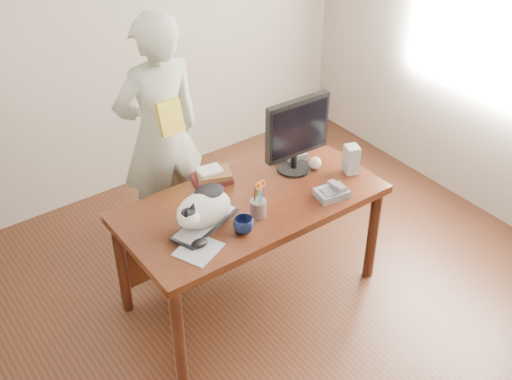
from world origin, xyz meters
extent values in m
plane|color=black|center=(0.00, 0.00, 0.00)|extent=(4.50, 4.50, 0.00)
plane|color=beige|center=(0.00, 2.25, 1.35)|extent=(4.00, 0.00, 4.00)
cube|color=black|center=(0.00, 0.60, 0.72)|extent=(1.60, 0.80, 0.05)
cylinder|color=black|center=(-0.74, 0.26, 0.35)|extent=(0.07, 0.07, 0.70)
cylinder|color=black|center=(0.74, 0.26, 0.35)|extent=(0.07, 0.07, 0.70)
cylinder|color=black|center=(-0.74, 0.94, 0.35)|extent=(0.07, 0.07, 0.70)
cylinder|color=black|center=(0.74, 0.94, 0.35)|extent=(0.07, 0.07, 0.70)
cube|color=black|center=(0.00, 0.96, 0.40)|extent=(1.45, 0.03, 0.50)
cube|color=black|center=(-0.36, 0.55, 0.76)|extent=(0.47, 0.31, 0.02)
cube|color=#B8B8BD|center=(-0.36, 0.55, 0.77)|extent=(0.43, 0.28, 0.00)
ellipsoid|color=silver|center=(-0.36, 0.55, 0.87)|extent=(0.39, 0.31, 0.21)
ellipsoid|color=silver|center=(-0.50, 0.48, 0.91)|extent=(0.16, 0.15, 0.11)
ellipsoid|color=black|center=(-0.50, 0.48, 0.95)|extent=(0.11, 0.10, 0.04)
cone|color=black|center=(-0.52, 0.46, 0.97)|extent=(0.07, 0.07, 0.07)
cone|color=black|center=(-0.47, 0.48, 0.97)|extent=(0.07, 0.06, 0.07)
ellipsoid|color=black|center=(-0.31, 0.58, 0.95)|extent=(0.22, 0.20, 0.04)
cylinder|color=silver|center=(-0.23, 0.66, 0.80)|extent=(0.13, 0.12, 0.05)
cylinder|color=black|center=(0.42, 0.71, 0.76)|extent=(0.23, 0.23, 0.02)
cylinder|color=black|center=(0.42, 0.71, 0.82)|extent=(0.05, 0.05, 0.10)
cube|color=black|center=(0.42, 0.69, 1.07)|extent=(0.45, 0.06, 0.38)
cube|color=black|center=(0.42, 0.66, 1.07)|extent=(0.41, 0.02, 0.32)
cylinder|color=#94959A|center=(-0.06, 0.45, 0.80)|extent=(0.11, 0.11, 0.10)
cylinder|color=black|center=(-0.08, 0.46, 0.89)|extent=(0.03, 0.04, 0.16)
cylinder|color=#0D58B6|center=(-0.04, 0.44, 0.89)|extent=(0.02, 0.04, 0.16)
cylinder|color=#B42119|center=(-0.06, 0.47, 0.89)|extent=(0.02, 0.04, 0.15)
cylinder|color=#187829|center=(-0.07, 0.43, 0.89)|extent=(0.03, 0.03, 0.16)
cylinder|color=silver|center=(-0.05, 0.44, 0.90)|extent=(0.02, 0.02, 0.12)
cylinder|color=silver|center=(-0.04, 0.45, 0.90)|extent=(0.02, 0.03, 0.12)
torus|color=#FF5F0D|center=(-0.06, 0.44, 0.96)|extent=(0.05, 0.03, 0.05)
torus|color=#FF5F0D|center=(-0.03, 0.45, 0.96)|extent=(0.05, 0.03, 0.05)
cube|color=#A6ACB2|center=(-0.50, 0.39, 0.75)|extent=(0.29, 0.28, 0.01)
ellipsoid|color=black|center=(-0.48, 0.41, 0.77)|extent=(0.12, 0.10, 0.04)
imported|color=#0C1333|center=(-0.21, 0.38, 0.80)|extent=(0.15, 0.15, 0.09)
cube|color=slate|center=(0.41, 0.34, 0.77)|extent=(0.21, 0.17, 0.05)
cube|color=#464649|center=(0.38, 0.34, 0.80)|extent=(0.09, 0.11, 0.01)
cube|color=silver|center=(0.46, 0.34, 0.81)|extent=(0.07, 0.17, 0.06)
cube|color=#97979A|center=(0.70, 0.48, 0.84)|extent=(0.11, 0.12, 0.19)
sphere|color=white|center=(0.54, 0.64, 0.79)|extent=(0.08, 0.08, 0.08)
cube|color=#4A1318|center=(-0.08, 0.91, 0.77)|extent=(0.27, 0.22, 0.04)
cube|color=#54371C|center=(-0.07, 0.90, 0.80)|extent=(0.26, 0.23, 0.03)
cube|color=white|center=(-0.09, 0.91, 0.83)|extent=(0.17, 0.14, 0.02)
cube|color=slate|center=(0.51, 0.84, 0.78)|extent=(0.18, 0.21, 0.05)
cube|color=#464649|center=(0.51, 0.82, 0.80)|extent=(0.11, 0.11, 0.01)
imported|color=silver|center=(-0.13, 1.46, 0.85)|extent=(0.63, 0.42, 1.70)
cube|color=yellow|center=(-0.13, 1.29, 1.05)|extent=(0.16, 0.10, 0.22)
camera|label=1|loc=(-1.82, -1.94, 3.01)|focal=45.00mm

